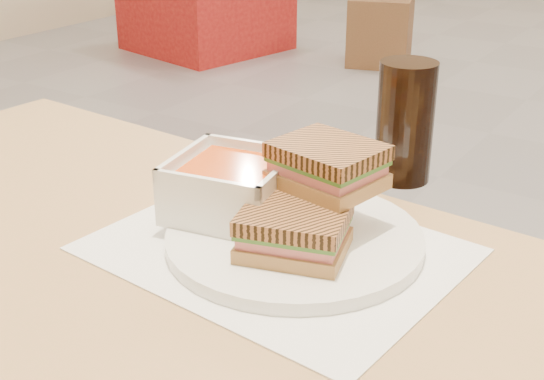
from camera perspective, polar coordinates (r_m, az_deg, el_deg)
The scene contains 8 objects.
main_table at distance 0.88m, azimuth -10.81°, elevation -12.81°, with size 1.24×0.78×0.75m.
tray_liner at distance 0.84m, azimuth 0.36°, elevation -4.64°, with size 0.42×0.34×0.00m.
plate at distance 0.85m, azimuth 1.75°, elevation -3.82°, with size 0.30×0.30×0.02m.
soup_bowl at distance 0.88m, azimuth -3.17°, elevation 0.07°, with size 0.15×0.15×0.07m.
panini_lower at distance 0.79m, azimuth 1.71°, elevation -3.25°, with size 0.13×0.12×0.05m.
panini_upper at distance 0.83m, azimuth 4.33°, elevation 1.93°, with size 0.13×0.11×0.05m.
cola_glass at distance 1.02m, azimuth 10.29°, elevation 5.21°, with size 0.08×0.08×0.17m.
bg_chair_0r at distance 4.66m, azimuth 8.41°, elevation 12.12°, with size 0.46×0.46×0.41m.
Camera 1 is at (0.42, -2.63, 1.16)m, focal length 48.49 mm.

